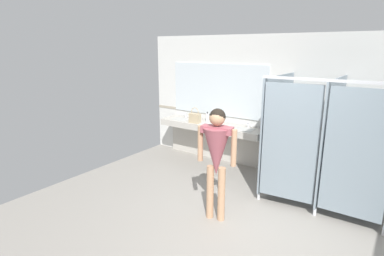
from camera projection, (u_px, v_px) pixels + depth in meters
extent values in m
cube|color=gray|center=(242.00, 234.00, 4.42)|extent=(7.23, 5.47, 0.10)
cube|color=silver|center=(302.00, 107.00, 6.03)|extent=(7.23, 0.12, 2.79)
cube|color=#9E937F|center=(299.00, 125.00, 6.07)|extent=(7.23, 0.01, 0.06)
cube|color=#B2ADA3|center=(211.00, 127.00, 6.94)|extent=(2.48, 0.54, 0.14)
cube|color=#B2ADA3|center=(216.00, 143.00, 7.23)|extent=(2.48, 0.08, 0.74)
cube|color=#ADADA8|center=(180.00, 121.00, 7.37)|extent=(0.42, 0.30, 0.11)
cylinder|color=silver|center=(186.00, 115.00, 7.51)|extent=(0.04, 0.04, 0.11)
cylinder|color=silver|center=(184.00, 114.00, 7.45)|extent=(0.03, 0.11, 0.03)
sphere|color=silver|center=(188.00, 117.00, 7.48)|extent=(0.04, 0.04, 0.04)
cube|color=#ADADA8|center=(210.00, 126.00, 6.91)|extent=(0.42, 0.30, 0.11)
cylinder|color=silver|center=(215.00, 120.00, 7.05)|extent=(0.04, 0.04, 0.11)
cylinder|color=silver|center=(214.00, 118.00, 6.99)|extent=(0.03, 0.11, 0.03)
sphere|color=silver|center=(218.00, 121.00, 7.02)|extent=(0.04, 0.04, 0.04)
cube|color=#ADADA8|center=(244.00, 132.00, 6.45)|extent=(0.42, 0.30, 0.11)
cylinder|color=silver|center=(248.00, 125.00, 6.59)|extent=(0.04, 0.04, 0.11)
cylinder|color=silver|center=(247.00, 123.00, 6.53)|extent=(0.03, 0.11, 0.03)
sphere|color=silver|center=(251.00, 126.00, 6.56)|extent=(0.04, 0.04, 0.04)
cube|color=silver|center=(218.00, 90.00, 6.96)|extent=(2.38, 0.02, 1.15)
cube|color=gray|center=(276.00, 130.00, 5.58)|extent=(0.03, 1.44, 1.95)
cylinder|color=silver|center=(259.00, 196.00, 5.32)|extent=(0.05, 0.05, 0.12)
cube|color=gray|center=(331.00, 138.00, 5.07)|extent=(0.03, 1.44, 1.95)
cylinder|color=silver|center=(315.00, 212.00, 4.80)|extent=(0.05, 0.05, 0.12)
cylinder|color=silver|center=(384.00, 231.00, 4.29)|extent=(0.05, 0.05, 0.12)
cube|color=gray|center=(290.00, 143.00, 4.78)|extent=(0.85, 0.11, 1.85)
cube|color=gray|center=(356.00, 155.00, 4.26)|extent=(0.85, 0.03, 1.85)
cube|color=#B7BABF|center=(329.00, 80.00, 4.27)|extent=(1.91, 0.04, 0.04)
cylinder|color=tan|center=(221.00, 194.00, 4.59)|extent=(0.11, 0.11, 0.84)
cylinder|color=tan|center=(210.00, 192.00, 4.67)|extent=(0.11, 0.11, 0.84)
cone|color=#994C56|center=(217.00, 152.00, 4.46)|extent=(0.46, 0.46, 0.71)
cube|color=#994C56|center=(217.00, 130.00, 4.38)|extent=(0.47, 0.23, 0.10)
cylinder|color=tan|center=(234.00, 148.00, 4.34)|extent=(0.08, 0.08, 0.53)
cylinder|color=tan|center=(200.00, 143.00, 4.55)|extent=(0.08, 0.08, 0.53)
sphere|color=tan|center=(217.00, 118.00, 4.34)|extent=(0.23, 0.23, 0.23)
sphere|color=black|center=(218.00, 117.00, 4.34)|extent=(0.23, 0.23, 0.23)
cube|color=tan|center=(195.00, 118.00, 6.97)|extent=(0.26, 0.13, 0.21)
torus|color=tan|center=(195.00, 112.00, 6.93)|extent=(0.20, 0.02, 0.20)
cylinder|color=white|center=(207.00, 117.00, 7.13)|extent=(0.07, 0.07, 0.18)
cylinder|color=black|center=(207.00, 113.00, 7.10)|extent=(0.03, 0.03, 0.04)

